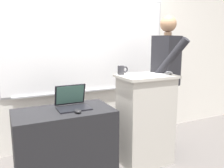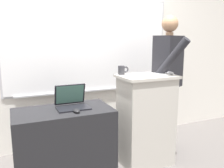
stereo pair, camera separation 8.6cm
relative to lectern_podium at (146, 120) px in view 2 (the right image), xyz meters
name	(u,v)px [view 2 (the right image)]	position (x,y,z in m)	size (l,w,h in m)	color
back_wall	(83,47)	(-0.46, 0.88, 0.80)	(6.40, 0.17, 2.63)	silver
lectern_podium	(146,120)	(0.00, 0.00, 0.00)	(0.62, 0.43, 1.04)	#BCB7AD
side_desk	(64,146)	(-0.94, 0.01, -0.15)	(0.95, 0.52, 0.75)	black
person_presenter	(168,76)	(0.40, 0.16, 0.46)	(0.59, 0.70, 1.70)	#474C60
laptop	(72,100)	(-0.83, 0.07, 0.30)	(0.32, 0.27, 0.23)	black
wireless_keyboard	(151,75)	(0.02, -0.05, 0.53)	(0.41, 0.13, 0.02)	silver
computer_mouse_by_laptop	(77,111)	(-0.84, -0.13, 0.25)	(0.06, 0.10, 0.03)	black
computer_mouse_by_keyboard	(170,73)	(0.26, -0.07, 0.53)	(0.06, 0.10, 0.03)	#BCBCC1
coffee_mug	(122,70)	(-0.23, 0.15, 0.57)	(0.13, 0.07, 0.10)	#333338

